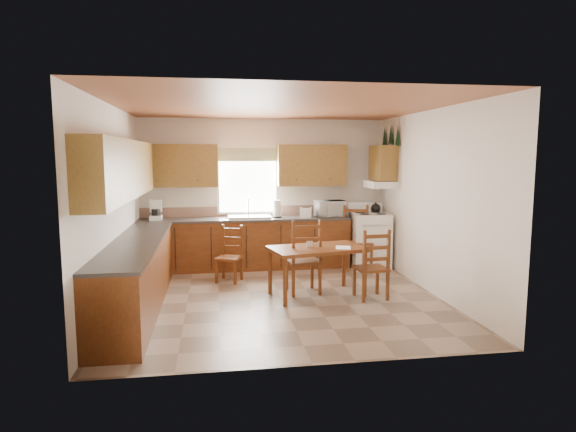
{
  "coord_description": "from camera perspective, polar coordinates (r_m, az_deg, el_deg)",
  "views": [
    {
      "loc": [
        -0.92,
        -6.62,
        2.03
      ],
      "look_at": [
        0.15,
        0.3,
        1.15
      ],
      "focal_mm": 30.0,
      "sensor_mm": 36.0,
      "label": 1
    }
  ],
  "objects": [
    {
      "name": "table_paper",
      "position": [
        6.97,
        6.56,
        -3.73
      ],
      "size": [
        0.28,
        0.32,
        0.0
      ],
      "primitive_type": "cube",
      "rotation": [
        0.0,
        0.0,
        -0.27
      ],
      "color": "white",
      "rests_on": "dining_table"
    },
    {
      "name": "coffeemaker",
      "position": [
        8.67,
        -15.41,
        0.72
      ],
      "size": [
        0.24,
        0.27,
        0.35
      ],
      "primitive_type": "cube",
      "rotation": [
        0.0,
        0.0,
        0.12
      ],
      "color": "white",
      "rests_on": "counter_back"
    },
    {
      "name": "sink_basin",
      "position": [
        8.66,
        -4.62,
        -0.09
      ],
      "size": [
        0.75,
        0.45,
        0.04
      ],
      "primitive_type": "cube",
      "color": "silver",
      "rests_on": "counter_back"
    },
    {
      "name": "counter_left",
      "position": [
        6.65,
        -17.58,
        -2.96
      ],
      "size": [
        0.63,
        3.6,
        0.04
      ],
      "primitive_type": "cube",
      "color": "#3A3532",
      "rests_on": "lower_cab_left"
    },
    {
      "name": "table_card",
      "position": [
        6.99,
        2.58,
        -3.17
      ],
      "size": [
        0.09,
        0.02,
        0.12
      ],
      "primitive_type": "cube",
      "rotation": [
        0.0,
        0.0,
        -0.02
      ],
      "color": "white",
      "rests_on": "dining_table"
    },
    {
      "name": "wall_front",
      "position": [
        4.52,
        3.07,
        -1.5
      ],
      "size": [
        4.5,
        4.5,
        0.0
      ],
      "primitive_type": "plane",
      "color": "silver",
      "rests_on": "floor"
    },
    {
      "name": "lower_cab_back",
      "position": [
        8.74,
        -5.07,
        -3.36
      ],
      "size": [
        3.75,
        0.6,
        0.88
      ],
      "primitive_type": "cube",
      "color": "#643114",
      "rests_on": "floor"
    },
    {
      "name": "pine_decal_b",
      "position": [
        8.85,
        12.09,
        9.53
      ],
      "size": [
        0.22,
        0.22,
        0.36
      ],
      "primitive_type": "cone",
      "color": "black",
      "rests_on": "wall_right"
    },
    {
      "name": "toaster",
      "position": [
        8.73,
        2.1,
        0.42
      ],
      "size": [
        0.24,
        0.18,
        0.17
      ],
      "primitive_type": "cube",
      "rotation": [
        0.0,
        0.0,
        -0.24
      ],
      "color": "white",
      "rests_on": "counter_back"
    },
    {
      "name": "chair_far_right",
      "position": [
        8.67,
        8.27,
        -2.63
      ],
      "size": [
        0.52,
        0.5,
        1.13
      ],
      "primitive_type": "cube",
      "rotation": [
        0.0,
        0.0,
        -0.09
      ],
      "color": "#643114",
      "rests_on": "floor"
    },
    {
      "name": "pine_decal_a",
      "position": [
        8.55,
        12.85,
        9.33
      ],
      "size": [
        0.22,
        0.22,
        0.36
      ],
      "primitive_type": "cone",
      "color": "black",
      "rests_on": "wall_right"
    },
    {
      "name": "upper_cab_stove",
      "position": [
        8.8,
        11.21,
        6.18
      ],
      "size": [
        0.33,
        0.62,
        0.62
      ],
      "primitive_type": "cube",
      "color": "brown",
      "rests_on": "wall_right"
    },
    {
      "name": "chair_far_left",
      "position": [
        7.85,
        -7.01,
        -4.51
      ],
      "size": [
        0.49,
        0.48,
        0.9
      ],
      "primitive_type": "cube",
      "rotation": [
        0.0,
        0.0,
        -0.41
      ],
      "color": "#643114",
      "rests_on": "floor"
    },
    {
      "name": "wall_right",
      "position": [
        7.37,
        16.72,
        1.57
      ],
      "size": [
        4.5,
        4.5,
        0.0
      ],
      "primitive_type": "plane",
      "color": "silver",
      "rests_on": "floor"
    },
    {
      "name": "wall_back",
      "position": [
        8.95,
        -2.87,
        2.79
      ],
      "size": [
        4.5,
        4.5,
        0.0
      ],
      "primitive_type": "plane",
      "color": "silver",
      "rests_on": "floor"
    },
    {
      "name": "stove",
      "position": [
        8.92,
        9.67,
        -2.92
      ],
      "size": [
        0.7,
        0.72,
        0.97
      ],
      "primitive_type": "cube",
      "rotation": [
        0.0,
        0.0,
        -0.08
      ],
      "color": "white",
      "rests_on": "floor"
    },
    {
      "name": "ceiling",
      "position": [
        6.72,
        -0.89,
        12.88
      ],
      "size": [
        4.5,
        4.5,
        0.0
      ],
      "primitive_type": "plane",
      "color": "#9B5633",
      "rests_on": "floor"
    },
    {
      "name": "upper_cab_back_left",
      "position": [
        8.73,
        -12.98,
        5.83
      ],
      "size": [
        1.41,
        0.33,
        0.75
      ],
      "primitive_type": "cube",
      "color": "brown",
      "rests_on": "wall_back"
    },
    {
      "name": "chair_near_left",
      "position": [
        7.14,
        1.8,
        -4.79
      ],
      "size": [
        0.51,
        0.49,
        1.1
      ],
      "primitive_type": "cube",
      "rotation": [
        0.0,
        0.0,
        3.25
      ],
      "color": "#643114",
      "rests_on": "floor"
    },
    {
      "name": "window_valance",
      "position": [
        8.83,
        -4.8,
        7.26
      ],
      "size": [
        1.19,
        0.01,
        0.24
      ],
      "primitive_type": "cube",
      "color": "#516B38",
      "rests_on": "wall_back"
    },
    {
      "name": "range_hood",
      "position": [
        8.8,
        10.84,
        3.71
      ],
      "size": [
        0.44,
        0.62,
        0.12
      ],
      "primitive_type": "cube",
      "color": "white",
      "rests_on": "wall_right"
    },
    {
      "name": "microwave",
      "position": [
        8.84,
        5.02,
        0.88
      ],
      "size": [
        0.53,
        0.41,
        0.3
      ],
      "primitive_type": "imported",
      "rotation": [
        0.0,
        0.0,
        0.11
      ],
      "color": "white",
      "rests_on": "counter_back"
    },
    {
      "name": "window_pane",
      "position": [
        8.87,
        -4.78,
        4.03
      ],
      "size": [
        1.05,
        0.01,
        1.1
      ],
      "primitive_type": "cube",
      "color": "white",
      "rests_on": "wall_back"
    },
    {
      "name": "floor",
      "position": [
        6.99,
        -0.85,
        -9.73
      ],
      "size": [
        4.5,
        4.5,
        0.0
      ],
      "primitive_type": "plane",
      "color": "#856F5B",
      "rests_on": "ground"
    },
    {
      "name": "wall_left",
      "position": [
        6.79,
        -20.04,
        0.98
      ],
      "size": [
        4.5,
        4.5,
        0.0
      ],
      "primitive_type": "plane",
      "color": "silver",
      "rests_on": "floor"
    },
    {
      "name": "upper_cab_back_right",
      "position": [
        8.89,
        2.79,
        6.02
      ],
      "size": [
        1.25,
        0.33,
        0.75
      ],
      "primitive_type": "cube",
      "color": "brown",
      "rests_on": "wall_back"
    },
    {
      "name": "window_frame",
      "position": [
        8.88,
        -4.78,
        4.03
      ],
      "size": [
        1.13,
        0.02,
        1.18
      ],
      "primitive_type": "cube",
      "color": "white",
      "rests_on": "wall_back"
    },
    {
      "name": "backsplash",
      "position": [
        8.94,
        -5.24,
        0.58
      ],
      "size": [
        3.75,
        0.01,
        0.18
      ],
      "primitive_type": "cube",
      "color": "#886351",
      "rests_on": "counter_back"
    },
    {
      "name": "upper_cab_left",
      "position": [
        6.58,
        -19.06,
        5.25
      ],
      "size": [
        0.33,
        3.6,
        0.75
      ],
      "primitive_type": "cube",
      "color": "brown",
      "rests_on": "wall_left"
    },
    {
      "name": "lower_cab_left",
      "position": [
        6.74,
        -17.44,
        -6.81
      ],
      "size": [
        0.6,
        3.6,
        0.88
      ],
      "primitive_type": "cube",
      "color": "#643114",
      "rests_on": "floor"
    },
    {
      "name": "paper_towel",
      "position": [
        8.69,
        -1.32,
        0.86
      ],
      "size": [
        0.16,
        0.16,
        0.31
      ],
      "primitive_type": "cylinder",
      "rotation": [
        0.0,
        0.0,
        0.24
      ],
      "color": "white",
      "rests_on": "counter_back"
    },
    {
      "name": "dining_table",
      "position": [
        7.04,
        3.44,
        -6.58
      ],
      "size": [
        1.47,
        1.03,
        0.72
      ],
      "primitive_type": "cube",
      "rotation": [
        0.0,
        0.0,
        0.21
      ],
      "color": "#643114",
      "rests_on": "floor"
    },
    {
      "name": "pine_decal_c",
      "position": [
        9.15,
        11.36,
        9.21
      ],
      "size": [
        0.22,
        0.22,
        0.36
      ],
      "primitive_type": "cone",
      "color": "black",
      "rests_on": "wall_right"
    },
    {
      "name": "counter_back",
      "position": [
        8.66,
        -5.11,
        -0.36
      ],
      "size": [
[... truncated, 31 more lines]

